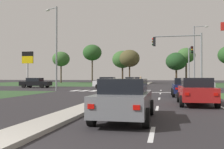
{
  "coord_description": "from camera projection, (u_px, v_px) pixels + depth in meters",
  "views": [
    {
      "loc": [
        3.83,
        -3.94,
        1.59
      ],
      "look_at": [
        -4.64,
        37.89,
        2.03
      ],
      "focal_mm": 41.07,
      "sensor_mm": 36.0,
      "label": 1
    }
  ],
  "objects": [
    {
      "name": "ground_plane",
      "position": [
        134.0,
        89.0,
        34.01
      ],
      "size": [
        200.0,
        200.0,
        0.0
      ],
      "primitive_type": "plane",
      "color": "#282628"
    },
    {
      "name": "grass_verge_far_left",
      "position": [
        43.0,
        84.0,
        63.08
      ],
      "size": [
        35.0,
        35.0,
        0.01
      ],
      "primitive_type": "cube",
      "color": "#2D4C28",
      "rests_on": "ground"
    },
    {
      "name": "median_island_near",
      "position": [
        99.0,
        102.0,
        15.39
      ],
      "size": [
        1.2,
        22.0,
        0.14
      ],
      "primitive_type": "cube",
      "color": "#ADA89E",
      "rests_on": "ground"
    },
    {
      "name": "median_island_far",
      "position": [
        147.0,
        84.0,
        58.51
      ],
      "size": [
        1.2,
        36.0,
        0.14
      ],
      "primitive_type": "cube",
      "color": "#ADA89E",
      "rests_on": "ground"
    },
    {
      "name": "lane_dash_near",
      "position": [
        152.0,
        134.0,
        7.18
      ],
      "size": [
        0.14,
        2.0,
        0.01
      ],
      "primitive_type": "cube",
      "color": "silver",
      "rests_on": "ground"
    },
    {
      "name": "lane_dash_second",
      "position": [
        157.0,
        108.0,
        13.06
      ],
      "size": [
        0.14,
        2.0,
        0.01
      ],
      "primitive_type": "cube",
      "color": "silver",
      "rests_on": "ground"
    },
    {
      "name": "lane_dash_third",
      "position": [
        159.0,
        99.0,
        18.94
      ],
      "size": [
        0.14,
        2.0,
        0.01
      ],
      "primitive_type": "cube",
      "color": "silver",
      "rests_on": "ground"
    },
    {
      "name": "lane_dash_fourth",
      "position": [
        160.0,
        93.0,
        24.82
      ],
      "size": [
        0.14,
        2.0,
        0.01
      ],
      "primitive_type": "cube",
      "color": "silver",
      "rests_on": "ground"
    },
    {
      "name": "lane_dash_fifth",
      "position": [
        161.0,
        90.0,
        30.7
      ],
      "size": [
        0.14,
        2.0,
        0.01
      ],
      "primitive_type": "cube",
      "color": "silver",
      "rests_on": "ground"
    },
    {
      "name": "edge_line_right",
      "position": [
        216.0,
        104.0,
        15.01
      ],
      "size": [
        0.14,
        24.0,
        0.01
      ],
      "primitive_type": "cube",
      "color": "silver",
      "rests_on": "ground"
    },
    {
      "name": "stop_bar_near",
      "position": [
        163.0,
        93.0,
        26.39
      ],
      "size": [
        6.4,
        0.5,
        0.01
      ],
      "primitive_type": "cube",
      "color": "silver",
      "rests_on": "ground"
    },
    {
      "name": "crosswalk_bar_near",
      "position": [
        75.0,
        91.0,
        30.18
      ],
      "size": [
        0.7,
        2.8,
        0.01
      ],
      "primitive_type": "cube",
      "color": "silver",
      "rests_on": "ground"
    },
    {
      "name": "crosswalk_bar_second",
      "position": [
        85.0,
        91.0,
        29.95
      ],
      "size": [
        0.7,
        2.8,
        0.01
      ],
      "primitive_type": "cube",
      "color": "silver",
      "rests_on": "ground"
    },
    {
      "name": "crosswalk_bar_third",
      "position": [
        94.0,
        91.0,
        29.73
      ],
      "size": [
        0.7,
        2.8,
        0.01
      ],
      "primitive_type": "cube",
      "color": "silver",
      "rests_on": "ground"
    },
    {
      "name": "crosswalk_bar_fourth",
      "position": [
        104.0,
        91.0,
        29.5
      ],
      "size": [
        0.7,
        2.8,
        0.01
      ],
      "primitive_type": "cube",
      "color": "silver",
      "rests_on": "ground"
    },
    {
      "name": "crosswalk_bar_fifth",
      "position": [
        114.0,
        91.0,
        29.27
      ],
      "size": [
        0.7,
        2.8,
        0.01
      ],
      "primitive_type": "cube",
      "color": "silver",
      "rests_on": "ground"
    },
    {
      "name": "crosswalk_bar_sixth",
      "position": [
        124.0,
        91.0,
        29.04
      ],
      "size": [
        0.7,
        2.8,
        0.01
      ],
      "primitive_type": "cube",
      "color": "silver",
      "rests_on": "ground"
    },
    {
      "name": "crosswalk_bar_seventh",
      "position": [
        134.0,
        91.0,
        28.81
      ],
      "size": [
        0.7,
        2.8,
        0.01
      ],
      "primitive_type": "cube",
      "color": "silver",
      "rests_on": "ground"
    },
    {
      "name": "crosswalk_bar_eighth",
      "position": [
        144.0,
        91.0,
        28.59
      ],
      "size": [
        0.7,
        2.8,
        0.01
      ],
      "primitive_type": "cube",
      "color": "silver",
      "rests_on": "ground"
    },
    {
      "name": "car_beige_near",
      "position": [
        130.0,
        81.0,
        48.41
      ],
      "size": [
        2.01,
        4.51,
        1.6
      ],
      "rotation": [
        0.0,
        0.0,
        3.14
      ],
      "color": "#BCAD8E",
      "rests_on": "ground"
    },
    {
      "name": "car_red_second",
      "position": [
        196.0,
        91.0,
        14.65
      ],
      "size": [
        2.0,
        4.31,
        1.56
      ],
      "color": "#A31919",
      "rests_on": "ground"
    },
    {
      "name": "car_black_third",
      "position": [
        35.0,
        83.0,
        38.3
      ],
      "size": [
        4.54,
        2.05,
        1.48
      ],
      "rotation": [
        0.0,
        0.0,
        -1.57
      ],
      "color": "black",
      "rests_on": "ground"
    },
    {
      "name": "car_grey_fourth",
      "position": [
        125.0,
        99.0,
        9.53
      ],
      "size": [
        1.98,
        4.53,
        1.53
      ],
      "color": "slate",
      "rests_on": "ground"
    },
    {
      "name": "car_white_fifth",
      "position": [
        108.0,
        83.0,
        35.53
      ],
      "size": [
        4.22,
        2.0,
        1.6
      ],
      "rotation": [
        0.0,
        0.0,
        -1.57
      ],
      "color": "silver",
      "rests_on": "ground"
    },
    {
      "name": "car_navy_sixth",
      "position": [
        184.0,
        87.0,
        21.27
      ],
      "size": [
        1.98,
        4.23,
        1.52
      ],
      "color": "#161E47",
      "rests_on": "ground"
    },
    {
      "name": "car_silver_seventh",
      "position": [
        196.0,
        84.0,
        31.52
      ],
      "size": [
        4.16,
        2.06,
        1.47
      ],
      "rotation": [
        0.0,
        0.0,
        -1.57
      ],
      "color": "#B7B7BC",
      "rests_on": "ground"
    },
    {
      "name": "car_maroon_eighth",
      "position": [
        137.0,
        80.0,
        60.37
      ],
      "size": [
        2.08,
        4.15,
        1.6
      ],
      "rotation": [
        0.0,
        0.0,
        3.14
      ],
      "color": "maroon",
      "rests_on": "ground"
    },
    {
      "name": "traffic_signal_near_right",
      "position": [
        183.0,
        52.0,
        26.43
      ],
      "size": [
        5.09,
        0.32,
        6.12
      ],
      "color": "gray",
      "rests_on": "ground"
    },
    {
      "name": "traffic_signal_far_right",
      "position": [
        190.0,
        59.0,
        37.43
      ],
      "size": [
        0.32,
        4.69,
        6.1
      ],
      "color": "gray",
      "rests_on": "ground"
    },
    {
      "name": "street_lamp_second",
      "position": [
        56.0,
        44.0,
        30.11
      ],
      "size": [
        1.84,
        0.91,
        9.9
      ],
      "color": "gray",
      "rests_on": "ground"
    },
    {
      "name": "street_lamp_third",
      "position": [
        195.0,
        53.0,
        39.93
      ],
      "size": [
        2.17,
        0.61,
        9.58
      ],
      "color": "gray",
      "rests_on": "ground"
    },
    {
      "name": "pedestrian_at_median",
      "position": [
        141.0,
        80.0,
        43.06
      ],
      "size": [
        0.34,
        0.34,
        1.66
      ],
      "rotation": [
        0.0,
        0.0,
        5.99
      ],
      "color": "#9E8966",
      "rests_on": "median_island_far"
    },
    {
      "name": "fuel_price_totem",
      "position": [
        28.0,
        61.0,
        38.86
      ],
      "size": [
        1.8,
        0.24,
        5.48
      ],
      "color": "silver",
      "rests_on": "ground"
    },
    {
      "name": "treeline_near",
      "position": [
        61.0,
        59.0,
        71.75
      ],
      "size": [
        4.84,
        4.84,
        8.76
      ],
      "color": "#423323",
      "rests_on": "ground"
    },
    {
      "name": "treeline_second",
      "position": [
        92.0,
        53.0,
        70.64
      ],
      "size": [
        5.19,
        5.19,
        10.58
      ],
      "color": "#423323",
      "rests_on": "ground"
    },
    {
      "name": "treeline_third",
      "position": [
        122.0,
        59.0,
        67.68
      ],
      "size": [
        5.4,
        5.4,
        8.59
      ],
      "color": "#423323",
      "rests_on": "ground"
    },
    {
      "name": "treeline_fourth",
      "position": [
        129.0,
        58.0,
        64.45
      ],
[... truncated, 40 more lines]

